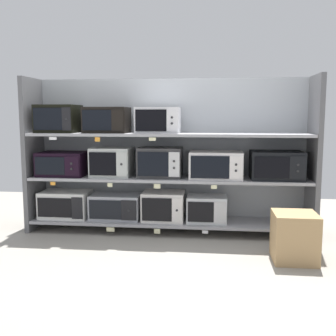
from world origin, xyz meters
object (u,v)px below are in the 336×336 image
at_px(microwave_1, 116,207).
at_px(shipping_carton, 294,237).
at_px(microwave_9, 58,119).
at_px(microwave_0, 66,204).
at_px(microwave_8, 276,165).
at_px(microwave_6, 160,162).
at_px(microwave_11, 158,120).
at_px(microwave_4, 63,164).
at_px(microwave_7, 216,165).
at_px(microwave_3, 207,209).
at_px(microwave_10, 107,120).
at_px(microwave_5, 112,162).
at_px(microwave_2, 164,206).

xyz_separation_m(microwave_1, shipping_carton, (1.80, -0.75, -0.05)).
relative_size(microwave_9, shipping_carton, 1.02).
relative_size(microwave_0, microwave_8, 1.00).
relative_size(microwave_6, microwave_9, 1.07).
bearing_deg(microwave_11, microwave_4, 179.98).
distance_m(microwave_6, microwave_7, 0.60).
bearing_deg(microwave_3, microwave_7, -0.18).
xyz_separation_m(microwave_1, microwave_7, (1.10, -0.00, 0.48)).
bearing_deg(microwave_6, microwave_11, -179.67).
bearing_deg(shipping_carton, microwave_8, 94.65).
bearing_deg(microwave_3, microwave_9, -180.00).
relative_size(microwave_1, shipping_carton, 1.29).
bearing_deg(microwave_10, microwave_9, -179.99).
bearing_deg(microwave_6, microwave_7, -0.01).
relative_size(microwave_1, microwave_11, 1.19).
relative_size(microwave_3, microwave_7, 0.77).
distance_m(microwave_4, microwave_10, 0.70).
distance_m(microwave_0, microwave_8, 2.36).
distance_m(microwave_3, microwave_10, 1.45).
height_order(microwave_4, microwave_10, microwave_10).
xyz_separation_m(microwave_8, microwave_9, (-2.36, -0.00, 0.48)).
bearing_deg(microwave_0, microwave_3, -0.01).
bearing_deg(microwave_5, microwave_2, -0.01).
bearing_deg(microwave_2, microwave_7, -0.02).
bearing_deg(microwave_2, microwave_11, -179.82).
relative_size(microwave_0, microwave_11, 1.16).
xyz_separation_m(microwave_1, microwave_8, (1.73, 0.00, 0.49)).
xyz_separation_m(microwave_2, microwave_10, (-0.62, 0.00, 0.94)).
bearing_deg(microwave_9, microwave_3, 0.00).
xyz_separation_m(microwave_5, microwave_7, (1.13, -0.00, -0.02)).
height_order(microwave_5, microwave_10, microwave_10).
distance_m(microwave_3, microwave_5, 1.16).
distance_m(microwave_9, microwave_11, 1.11).
bearing_deg(microwave_6, microwave_9, 180.00).
bearing_deg(shipping_carton, microwave_9, 162.83).
height_order(microwave_0, microwave_9, microwave_9).
distance_m(microwave_3, microwave_6, 0.71).
bearing_deg(microwave_4, microwave_0, 0.44).
distance_m(microwave_3, microwave_11, 1.09).
height_order(microwave_1, microwave_7, microwave_7).
xyz_separation_m(microwave_2, microwave_9, (-1.17, 0.00, 0.95)).
distance_m(microwave_2, microwave_8, 1.28).
xyz_separation_m(microwave_6, microwave_9, (-1.13, 0.00, 0.47)).
xyz_separation_m(microwave_1, microwave_6, (0.50, -0.00, 0.50)).
bearing_deg(microwave_1, microwave_2, -0.01).
distance_m(microwave_2, microwave_7, 0.73).
bearing_deg(shipping_carton, microwave_5, 157.70).
bearing_deg(microwave_2, microwave_0, 179.98).
bearing_deg(microwave_0, microwave_6, -0.02).
relative_size(microwave_11, shipping_carton, 1.08).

